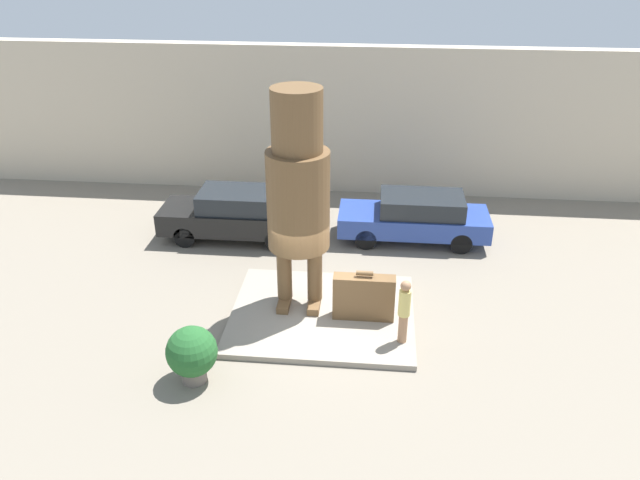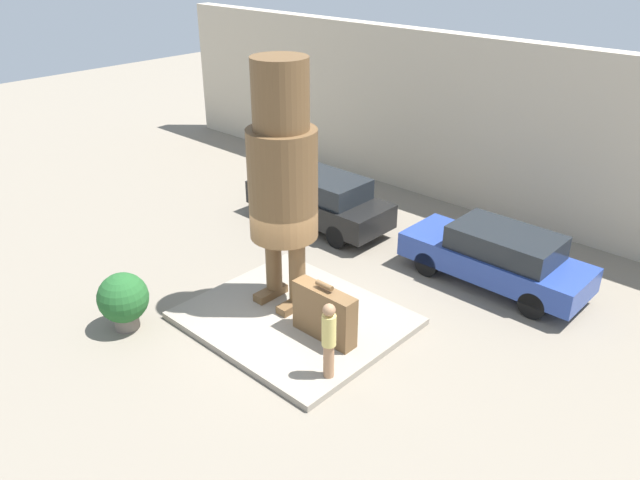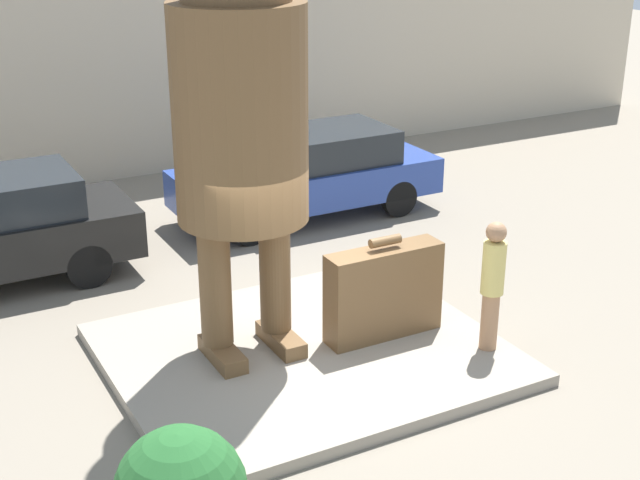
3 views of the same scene
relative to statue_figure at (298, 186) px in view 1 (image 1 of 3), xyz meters
The scene contains 9 objects.
ground_plane 3.53m from the statue_figure, 28.05° to the right, with size 60.00×60.00×0.00m, color gray.
pedestal 3.46m from the statue_figure, 28.05° to the right, with size 4.66×3.99×0.15m.
building_backdrop 8.38m from the statue_figure, 85.71° to the left, with size 28.00×0.60×5.30m.
statue_figure is the anchor object (origin of this frame).
giant_suitcase 3.22m from the statue_figure, 15.72° to the right, with size 1.54×0.39×1.34m.
tourist 3.82m from the statue_figure, 27.85° to the right, with size 0.28×0.28×1.66m.
parked_car_black 5.30m from the statue_figure, 122.95° to the left, with size 4.62×1.73×1.63m.
parked_car_blue 5.93m from the statue_figure, 53.81° to the left, with size 4.68×1.72×1.54m.
planter_pot 4.56m from the statue_figure, 122.60° to the right, with size 1.13×1.13×1.35m.
Camera 1 is at (1.23, -13.32, 9.11)m, focal length 35.00 mm.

